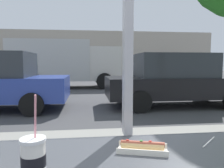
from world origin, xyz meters
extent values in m
plane|color=#424244|center=(0.00, 8.00, 0.00)|extent=(60.00, 60.00, 0.00)
cube|color=gray|center=(0.00, 1.60, 0.05)|extent=(16.00, 2.80, 0.11)
cube|color=#2A2C30|center=(0.00, 0.03, 0.98)|extent=(2.25, 0.02, 0.02)
cube|color=#9E9EA3|center=(0.00, 0.08, 1.66)|extent=(0.05, 0.08, 1.34)
cube|color=#A89E8E|center=(0.00, 22.69, 2.48)|extent=(28.00, 1.20, 4.95)
cylinder|color=silver|center=(-0.43, -0.41, 1.07)|extent=(0.08, 0.08, 0.15)
cylinder|color=black|center=(-0.43, -0.41, 1.07)|extent=(0.09, 0.09, 0.04)
cylinder|color=black|center=(-0.43, -0.41, 1.14)|extent=(0.07, 0.07, 0.01)
cylinder|color=white|center=(-0.43, -0.41, 1.15)|extent=(0.09, 0.09, 0.01)
cylinder|color=pink|center=(-0.41, -0.41, 1.21)|extent=(0.02, 0.05, 0.20)
cube|color=silver|center=(0.02, -0.19, 0.99)|extent=(0.25, 0.16, 0.01)
cube|color=silver|center=(0.01, -0.24, 1.01)|extent=(0.23, 0.07, 0.03)
cube|color=silver|center=(0.04, -0.14, 1.01)|extent=(0.23, 0.07, 0.03)
cylinder|color=tan|center=(0.02, -0.19, 1.02)|extent=(0.21, 0.10, 0.04)
cylinder|color=#9E4733|center=(0.02, -0.19, 1.03)|extent=(0.21, 0.08, 0.03)
cube|color=#337A2D|center=(0.02, -0.19, 1.04)|extent=(0.01, 0.01, 0.01)
cube|color=red|center=(0.06, -0.20, 1.04)|extent=(0.02, 0.02, 0.01)
cube|color=red|center=(-0.05, -0.17, 1.04)|extent=(0.01, 0.01, 0.01)
cylinder|color=white|center=(0.41, -0.12, 0.99)|extent=(0.14, 0.13, 0.01)
cylinder|color=black|center=(-1.71, 6.54, 0.32)|extent=(0.64, 0.18, 0.64)
cylinder|color=black|center=(-1.71, 4.64, 0.32)|extent=(0.64, 0.18, 0.64)
cube|color=black|center=(2.72, 5.59, 0.64)|extent=(4.66, 1.80, 0.65)
cube|color=#282D33|center=(2.61, 5.59, 1.35)|extent=(2.42, 1.58, 0.77)
cylinder|color=black|center=(4.17, 6.49, 0.32)|extent=(0.64, 0.18, 0.64)
cylinder|color=black|center=(1.28, 6.49, 0.32)|extent=(0.64, 0.18, 0.64)
cylinder|color=black|center=(1.28, 4.69, 0.32)|extent=(0.64, 0.18, 0.64)
cube|color=beige|center=(-2.29, 11.49, 1.58)|extent=(4.41, 2.20, 2.26)
cube|color=beige|center=(0.72, 11.49, 1.40)|extent=(1.90, 2.10, 1.90)
cylinder|color=black|center=(0.72, 12.54, 0.45)|extent=(0.90, 0.24, 0.90)
cylinder|color=black|center=(0.72, 10.44, 0.45)|extent=(0.90, 0.24, 0.90)
cylinder|color=black|center=(-3.01, 12.59, 0.45)|extent=(0.90, 0.24, 0.90)
cylinder|color=black|center=(-3.01, 10.39, 0.45)|extent=(0.90, 0.24, 0.90)
camera|label=1|loc=(-0.24, -1.15, 1.41)|focal=34.00mm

